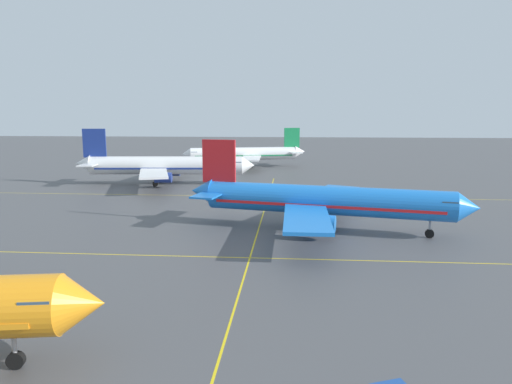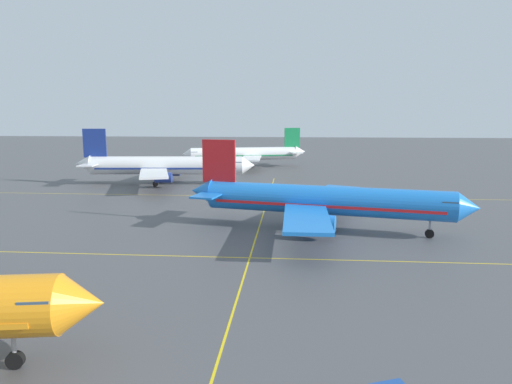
% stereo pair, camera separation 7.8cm
% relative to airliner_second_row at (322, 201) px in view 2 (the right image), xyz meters
% --- Properties ---
extents(airliner_second_row, '(39.26, 33.34, 12.28)m').
position_rel_airliner_second_row_xyz_m(airliner_second_row, '(0.00, 0.00, 0.00)').
color(airliner_second_row, blue).
rests_on(airliner_second_row, ground).
extents(airliner_third_row, '(40.43, 34.74, 12.56)m').
position_rel_airliner_second_row_xyz_m(airliner_third_row, '(-33.02, 39.50, 0.10)').
color(airliner_third_row, white).
rests_on(airliner_third_row, ground).
extents(airliner_far_left_stand, '(36.85, 31.34, 11.57)m').
position_rel_airliner_second_row_xyz_m(airliner_far_left_stand, '(-18.30, 75.33, -0.24)').
color(airliner_far_left_stand, white).
rests_on(airliner_far_left_stand, ground).
extents(taxiway_markings, '(134.09, 129.18, 0.01)m').
position_rel_airliner_second_row_xyz_m(taxiway_markings, '(-8.73, -13.26, -4.19)').
color(taxiway_markings, yellow).
rests_on(taxiway_markings, ground).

